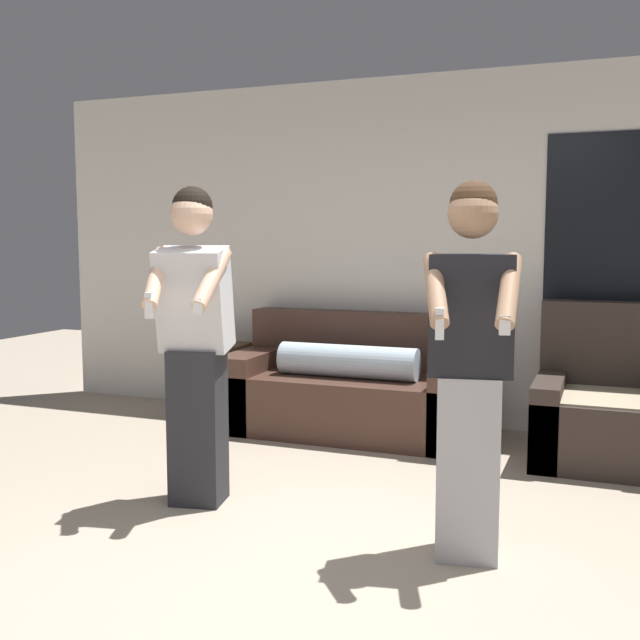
% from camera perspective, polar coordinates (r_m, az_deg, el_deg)
% --- Properties ---
extents(ground_plane, '(14.00, 14.00, 0.00)m').
position_cam_1_polar(ground_plane, '(3.30, -2.78, -19.76)').
color(ground_plane, tan).
extents(wall_back, '(6.84, 0.07, 2.70)m').
position_cam_1_polar(wall_back, '(5.88, 9.47, 5.17)').
color(wall_back, silver).
rests_on(wall_back, ground_plane).
extents(couch, '(1.89, 0.90, 0.88)m').
position_cam_1_polar(couch, '(5.67, 2.65, -5.36)').
color(couch, '#472D23').
rests_on(couch, ground_plane).
extents(armchair, '(0.87, 0.92, 1.02)m').
position_cam_1_polar(armchair, '(5.28, 20.85, -6.58)').
color(armchair, '#332823').
rests_on(armchair, ground_plane).
extents(side_table, '(0.45, 0.49, 0.73)m').
position_cam_1_polar(side_table, '(6.31, -7.89, -2.61)').
color(side_table, brown).
rests_on(side_table, ground_plane).
extents(person_left, '(0.44, 0.54, 1.72)m').
position_cam_1_polar(person_left, '(4.08, -9.50, -1.62)').
color(person_left, '#28282D').
rests_on(person_left, ground_plane).
extents(person_right, '(0.44, 0.50, 1.70)m').
position_cam_1_polar(person_right, '(3.40, 11.34, -3.43)').
color(person_right, '#B2B2B7').
rests_on(person_right, ground_plane).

